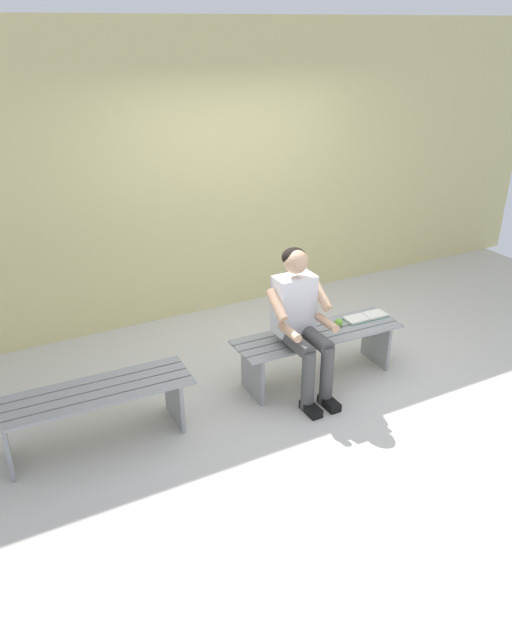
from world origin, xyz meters
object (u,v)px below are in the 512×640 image
(person_seated, at_px, (301,319))
(book_open, at_px, (366,317))
(apple, at_px, (339,323))
(bench_near, at_px, (318,344))
(bench_far, at_px, (93,405))

(person_seated, relative_size, book_open, 3.03)
(person_seated, distance_m, apple, 0.53)
(bench_near, distance_m, apple, 0.27)
(person_seated, height_order, apple, person_seated)
(apple, distance_m, book_open, 0.32)
(bench_near, distance_m, bench_far, 1.98)
(bench_far, distance_m, person_seated, 1.78)
(bench_near, height_order, person_seated, person_seated)
(bench_near, xyz_separation_m, apple, (-0.22, -0.02, 0.15))
(bench_near, xyz_separation_m, bench_far, (1.98, 0.00, -0.00))
(bench_near, distance_m, book_open, 0.55)
(bench_far, relative_size, apple, 20.63)
(bench_near, bearing_deg, book_open, -176.01)
(person_seated, xyz_separation_m, book_open, (-0.79, -0.14, -0.23))
(apple, relative_size, book_open, 0.18)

